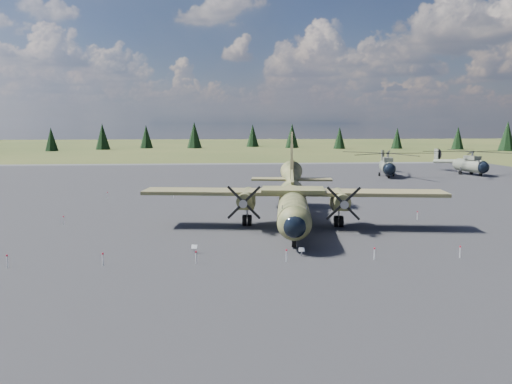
{
  "coord_description": "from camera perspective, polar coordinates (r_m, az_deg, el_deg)",
  "views": [
    {
      "loc": [
        -2.51,
        -45.59,
        9.16
      ],
      "look_at": [
        1.16,
        2.0,
        2.59
      ],
      "focal_mm": 35.0,
      "sensor_mm": 36.0,
      "label": 1
    }
  ],
  "objects": [
    {
      "name": "helicopter_mid",
      "position": [
        97.21,
        23.31,
        3.6
      ],
      "size": [
        19.9,
        21.33,
        4.31
      ],
      "rotation": [
        0.0,
        0.0,
        0.2
      ],
      "color": "slate",
      "rests_on": "ground"
    },
    {
      "name": "barrier_fence",
      "position": [
        46.37,
        -1.8,
        -2.92
      ],
      "size": [
        33.12,
        29.62,
        0.85
      ],
      "color": "silver",
      "rests_on": "ground"
    },
    {
      "name": "ground",
      "position": [
        46.57,
        -1.23,
        -3.51
      ],
      "size": [
        500.0,
        500.0,
        0.0
      ],
      "primitive_type": "plane",
      "color": "brown",
      "rests_on": "ground"
    },
    {
      "name": "apron",
      "position": [
        56.4,
        -1.8,
        -1.51
      ],
      "size": [
        120.0,
        120.0,
        0.04
      ],
      "primitive_type": "cube",
      "color": "#515156",
      "rests_on": "ground"
    },
    {
      "name": "info_placard_left",
      "position": [
        35.85,
        -7.07,
        -6.33
      ],
      "size": [
        0.43,
        0.26,
        0.63
      ],
      "rotation": [
        0.0,
        0.0,
        -0.23
      ],
      "color": "gray",
      "rests_on": "ground"
    },
    {
      "name": "info_placard_right",
      "position": [
        34.98,
        5.23,
        -6.68
      ],
      "size": [
        0.4,
        0.17,
        0.62
      ],
      "rotation": [
        0.0,
        0.0,
        -0.01
      ],
      "color": "gray",
      "rests_on": "ground"
    },
    {
      "name": "transport_plane",
      "position": [
        45.12,
        4.22,
        -0.65
      ],
      "size": [
        26.63,
        24.04,
        8.76
      ],
      "rotation": [
        0.0,
        0.0,
        -0.14
      ],
      "color": "#323B20",
      "rests_on": "ground"
    },
    {
      "name": "helicopter_near",
      "position": [
        88.97,
        14.8,
        3.61
      ],
      "size": [
        19.99,
        20.99,
        4.24
      ],
      "rotation": [
        0.0,
        0.0,
        -0.23
      ],
      "color": "slate",
      "rests_on": "ground"
    },
    {
      "name": "treeline",
      "position": [
        35.74,
        1.82,
        0.72
      ],
      "size": [
        307.37,
        307.88,
        10.97
      ],
      "color": "black",
      "rests_on": "ground"
    }
  ]
}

